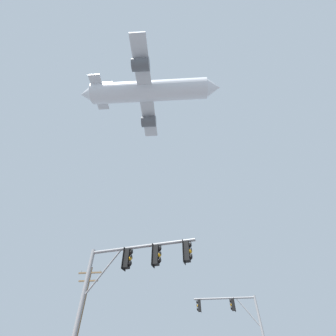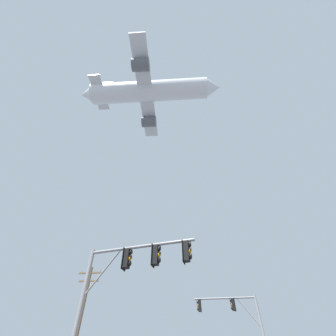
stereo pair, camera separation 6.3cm
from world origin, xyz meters
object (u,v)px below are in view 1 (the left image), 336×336
Objects in this scene: utility_pole at (80,321)px; airplane at (149,91)px; signal_pole_far at (238,319)px; signal_pole_near at (127,275)px.

airplane is (3.52, 0.63, 37.53)m from utility_pole.
airplane is at bearing 10.23° from utility_pole.
signal_pole_far is 13.17m from utility_pole.
utility_pole is at bearing -171.49° from signal_pole_far.
signal_pole_far is 0.75× the size of utility_pole.
airplane is at bearing 104.95° from signal_pole_near.
signal_pole_near is at bearing -58.17° from utility_pole.
signal_pole_near is 0.23× the size of airplane.
utility_pole is at bearing 121.83° from signal_pole_near.
signal_pole_near is 0.94× the size of signal_pole_far.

